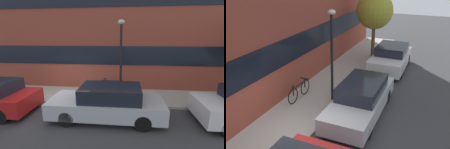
{
  "view_description": "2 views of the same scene",
  "coord_description": "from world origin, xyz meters",
  "views": [
    {
      "loc": [
        3.27,
        -6.49,
        3.16
      ],
      "look_at": [
        2.55,
        0.59,
        1.42
      ],
      "focal_mm": 24.0,
      "sensor_mm": 36.0,
      "label": 1
    },
    {
      "loc": [
        -5.73,
        -3.66,
        5.32
      ],
      "look_at": [
        3.02,
        0.15,
        1.3
      ],
      "focal_mm": 40.0,
      "sensor_mm": 36.0,
      "label": 2
    }
  ],
  "objects": [
    {
      "name": "ground_plane",
      "position": [
        0.0,
        0.0,
        0.0
      ],
      "size": [
        56.0,
        56.0,
        0.0
      ],
      "primitive_type": "plane",
      "color": "#38383A"
    },
    {
      "name": "sidewalk_strip",
      "position": [
        0.0,
        1.18,
        0.06
      ],
      "size": [
        28.0,
        2.35,
        0.11
      ],
      "color": "#A8A399",
      "rests_on": "ground_plane"
    },
    {
      "name": "rowhouse_facade",
      "position": [
        0.0,
        2.8,
        4.91
      ],
      "size": [
        28.0,
        1.02,
        9.79
      ],
      "color": "brown",
      "rests_on": "ground_plane"
    },
    {
      "name": "parked_car_silver",
      "position": [
        2.54,
        -1.05,
        0.68
      ],
      "size": [
        4.42,
        1.67,
        1.37
      ],
      "rotation": [
        0.0,
        0.0,
        3.14
      ],
      "color": "#B2B5BA",
      "rests_on": "ground_plane"
    },
    {
      "name": "fire_hydrant",
      "position": [
        -2.83,
        0.37,
        0.46
      ],
      "size": [
        0.46,
        0.26,
        0.7
      ],
      "color": "red",
      "rests_on": "sidewalk_strip"
    },
    {
      "name": "bicycle",
      "position": [
        2.47,
        1.73,
        0.51
      ],
      "size": [
        1.66,
        0.44,
        0.8
      ],
      "rotation": [
        0.0,
        0.0,
        -0.02
      ],
      "color": "black",
      "rests_on": "sidewalk_strip"
    },
    {
      "name": "lamp_post",
      "position": [
        2.98,
        0.4,
        2.54
      ],
      "size": [
        0.32,
        0.32,
        3.83
      ],
      "color": "black",
      "rests_on": "sidewalk_strip"
    }
  ]
}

